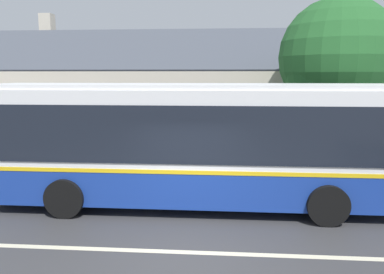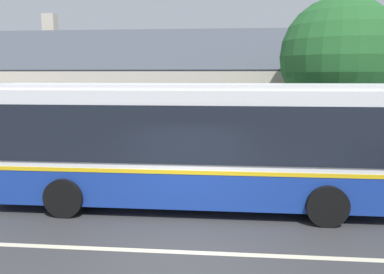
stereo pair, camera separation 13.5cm
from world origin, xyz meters
name	(u,v)px [view 1 (the left image)]	position (x,y,z in m)	size (l,w,h in m)	color
ground_plane	(183,252)	(0.00, 0.00, 0.00)	(300.00, 300.00, 0.00)	#38383A
sidewalk_far	(200,173)	(0.00, 6.00, 0.07)	(60.00, 3.00, 0.15)	gray
lane_divider_stripe	(183,252)	(0.00, 0.00, 0.00)	(60.00, 0.16, 0.01)	beige
community_building	(166,103)	(-2.35, 13.78, 1.99)	(26.35, 9.65, 7.04)	beige
transit_bus	(190,141)	(-0.11, 2.90, 1.78)	(11.12, 2.80, 3.32)	navy
bench_by_building	(22,159)	(-6.36, 5.47, 0.58)	(1.81, 0.51, 0.94)	brown
street_tree_primary	(335,61)	(4.77, 6.96, 4.06)	(4.20, 4.20, 6.29)	#4C3828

